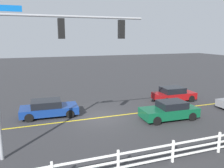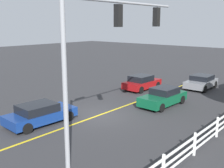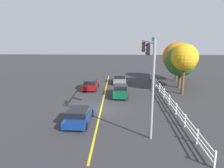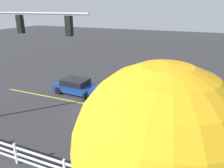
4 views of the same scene
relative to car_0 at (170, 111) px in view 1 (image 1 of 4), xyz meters
name	(u,v)px [view 1 (image 1 of 4)]	position (x,y,z in m)	size (l,w,h in m)	color
ground_plane	(98,118)	(4.94, -2.11, -0.67)	(120.00, 120.00, 0.00)	#2D2D30
lane_center_stripe	(145,112)	(0.94, -2.11, -0.67)	(28.00, 0.16, 0.01)	gold
signal_assembly	(44,53)	(9.01, 2.15, 4.61)	(7.75, 0.38, 7.51)	gray
car_0	(170,111)	(0.00, 0.00, 0.00)	(4.35, 2.02, 1.39)	#0C4C2D
car_1	(48,108)	(8.49, -3.81, -0.03)	(4.45, 2.20, 1.31)	navy
car_3	(174,94)	(-3.30, -4.26, 0.00)	(4.05, 1.99, 1.38)	maroon
white_rail_fence	(197,146)	(1.94, 5.37, -0.07)	(26.10, 0.10, 1.15)	white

